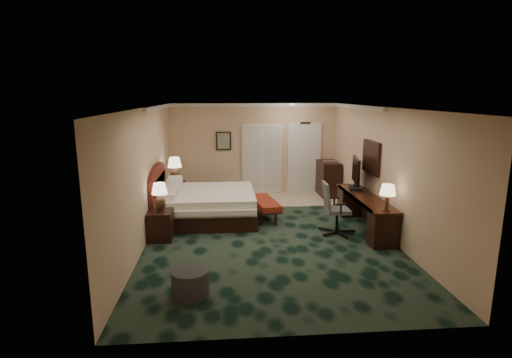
{
  "coord_description": "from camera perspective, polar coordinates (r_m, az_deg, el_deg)",
  "views": [
    {
      "loc": [
        -0.92,
        -8.17,
        2.97
      ],
      "look_at": [
        -0.19,
        0.6,
        1.09
      ],
      "focal_mm": 28.0,
      "sensor_mm": 36.0,
      "label": 1
    }
  ],
  "objects": [
    {
      "name": "floor",
      "position": [
        8.74,
        1.58,
        -7.8
      ],
      "size": [
        5.0,
        7.5,
        0.0
      ],
      "primitive_type": "cube",
      "color": "black",
      "rests_on": "ground"
    },
    {
      "name": "entry_door",
      "position": [
        12.29,
        6.89,
        2.99
      ],
      "size": [
        1.02,
        0.06,
        2.18
      ],
      "primitive_type": "cube",
      "color": "white",
      "rests_on": "ground"
    },
    {
      "name": "nightstand_far",
      "position": [
        10.85,
        -11.48,
        -2.25
      ],
      "size": [
        0.53,
        0.61,
        0.66
      ],
      "primitive_type": "cube",
      "color": "black",
      "rests_on": "ground"
    },
    {
      "name": "desk_chair",
      "position": [
        8.77,
        11.55,
        -4.09
      ],
      "size": [
        0.67,
        0.63,
        1.13
      ],
      "primitive_type": null,
      "rotation": [
        0.0,
        0.0,
        -0.02
      ],
      "color": "#484850",
      "rests_on": "ground"
    },
    {
      "name": "ottoman",
      "position": [
        6.24,
        -9.36,
        -14.44
      ],
      "size": [
        0.61,
        0.61,
        0.4
      ],
      "primitive_type": "cylinder",
      "rotation": [
        0.0,
        0.0,
        -0.08
      ],
      "color": "#2E2E35",
      "rests_on": "ground"
    },
    {
      "name": "wall_art",
      "position": [
        11.96,
        -4.66,
        5.45
      ],
      "size": [
        0.45,
        0.06,
        0.55
      ],
      "primitive_type": "cube",
      "color": "slate",
      "rests_on": "wall_back"
    },
    {
      "name": "wall_mirror",
      "position": [
        9.51,
        16.15,
        3.0
      ],
      "size": [
        0.05,
        0.95,
        0.75
      ],
      "primitive_type": "cube",
      "color": "white",
      "rests_on": "wall_right"
    },
    {
      "name": "tile_patch",
      "position": [
        11.6,
        4.43,
        -2.77
      ],
      "size": [
        3.2,
        1.7,
        0.01
      ],
      "primitive_type": "cube",
      "color": "#BEB291",
      "rests_on": "ground"
    },
    {
      "name": "closet_doors",
      "position": [
        12.09,
        0.85,
        2.93
      ],
      "size": [
        1.2,
        0.06,
        2.1
      ],
      "primitive_type": "cube",
      "color": "silver",
      "rests_on": "ground"
    },
    {
      "name": "minibar",
      "position": [
        12.04,
        10.28,
        0.07
      ],
      "size": [
        0.53,
        0.96,
        1.01
      ],
      "primitive_type": "cube",
      "color": "black",
      "rests_on": "ground"
    },
    {
      "name": "nightstand_near",
      "position": [
        8.54,
        -13.46,
        -6.46
      ],
      "size": [
        0.49,
        0.56,
        0.61
      ],
      "primitive_type": "cube",
      "color": "black",
      "rests_on": "ground"
    },
    {
      "name": "wall_right",
      "position": [
        9.0,
        17.66,
        1.13
      ],
      "size": [
        0.0,
        7.5,
        2.7
      ],
      "primitive_type": "cube",
      "color": "beige",
      "rests_on": "ground"
    },
    {
      "name": "bed_bench",
      "position": [
        9.72,
        1.3,
        -4.32
      ],
      "size": [
        0.69,
        1.41,
        0.46
      ],
      "primitive_type": "cube",
      "rotation": [
        0.0,
        0.0,
        0.17
      ],
      "color": "maroon",
      "rests_on": "ground"
    },
    {
      "name": "bed",
      "position": [
        9.66,
        -6.85,
        -3.76
      ],
      "size": [
        2.2,
        2.04,
        0.7
      ],
      "primitive_type": "cube",
      "color": "white",
      "rests_on": "ground"
    },
    {
      "name": "wall_back",
      "position": [
        12.06,
        -0.35,
        4.35
      ],
      "size": [
        5.0,
        0.0,
        2.7
      ],
      "primitive_type": "cube",
      "color": "beige",
      "rests_on": "ground"
    },
    {
      "name": "desk",
      "position": [
        9.26,
        15.21,
        -4.66
      ],
      "size": [
        0.56,
        2.58,
        0.75
      ],
      "primitive_type": "cube",
      "color": "black",
      "rests_on": "ground"
    },
    {
      "name": "tv",
      "position": [
        9.72,
        14.08,
        0.76
      ],
      "size": [
        0.27,
        0.97,
        0.76
      ],
      "primitive_type": "cube",
      "rotation": [
        0.0,
        0.0,
        -0.2
      ],
      "color": "black",
      "rests_on": "desk"
    },
    {
      "name": "crown_molding",
      "position": [
        8.23,
        1.69,
        9.84
      ],
      "size": [
        5.0,
        7.5,
        0.1
      ],
      "primitive_type": null,
      "color": "white",
      "rests_on": "wall_back"
    },
    {
      "name": "lamp_near",
      "position": [
        8.34,
        -13.58,
        -2.57
      ],
      "size": [
        0.38,
        0.38,
        0.6
      ],
      "primitive_type": null,
      "rotation": [
        0.0,
        0.0,
        0.23
      ],
      "color": "black",
      "rests_on": "nightstand_near"
    },
    {
      "name": "lamp_far",
      "position": [
        10.69,
        -11.52,
        1.23
      ],
      "size": [
        0.46,
        0.46,
        0.68
      ],
      "primitive_type": null,
      "rotation": [
        0.0,
        0.0,
        -0.31
      ],
      "color": "black",
      "rests_on": "nightstand_far"
    },
    {
      "name": "desk_lamp",
      "position": [
        8.11,
        18.25,
        -2.52
      ],
      "size": [
        0.35,
        0.35,
        0.53
      ],
      "primitive_type": null,
      "rotation": [
        0.0,
        0.0,
        0.15
      ],
      "color": "black",
      "rests_on": "desk"
    },
    {
      "name": "ceiling",
      "position": [
        8.23,
        1.7,
        10.19
      ],
      "size": [
        5.0,
        7.5,
        0.0
      ],
      "primitive_type": "cube",
      "color": "silver",
      "rests_on": "wall_back"
    },
    {
      "name": "headboard",
      "position": [
        9.57,
        -13.77,
        -2.01
      ],
      "size": [
        0.12,
        2.0,
        1.4
      ],
      "primitive_type": null,
      "color": "#470E0B",
      "rests_on": "ground"
    },
    {
      "name": "wall_left",
      "position": [
        8.48,
        -15.41,
        0.62
      ],
      "size": [
        0.0,
        7.5,
        2.7
      ],
      "primitive_type": "cube",
      "color": "beige",
      "rests_on": "ground"
    },
    {
      "name": "wall_front",
      "position": [
        4.8,
        6.68,
        -7.74
      ],
      "size": [
        5.0,
        0.0,
        2.7
      ],
      "primitive_type": "cube",
      "color": "beige",
      "rests_on": "ground"
    }
  ]
}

